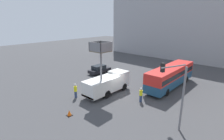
# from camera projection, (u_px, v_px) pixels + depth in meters

# --- Properties ---
(ground_plane) EXTENTS (120.00, 120.00, 0.00)m
(ground_plane) POSITION_uv_depth(u_px,v_px,m) (118.00, 94.00, 23.20)
(ground_plane) COLOR #424244
(building_backdrop_far) EXTENTS (44.00, 10.00, 16.78)m
(building_backdrop_far) POSITION_uv_depth(u_px,v_px,m) (197.00, 24.00, 41.44)
(building_backdrop_far) COLOR #9E9EA3
(building_backdrop_far) RESTS_ON ground_plane
(utility_truck) EXTENTS (2.26, 6.82, 6.94)m
(utility_truck) POSITION_uv_depth(u_px,v_px,m) (107.00, 82.00, 22.95)
(utility_truck) COLOR silver
(utility_truck) RESTS_ON ground_plane
(city_bus) EXTENTS (2.49, 10.87, 3.03)m
(city_bus) POSITION_uv_depth(u_px,v_px,m) (171.00, 75.00, 25.13)
(city_bus) COLOR navy
(city_bus) RESTS_ON ground_plane
(traffic_light_pole) EXTENTS (2.83, 2.58, 5.84)m
(traffic_light_pole) POSITION_uv_depth(u_px,v_px,m) (175.00, 85.00, 15.39)
(traffic_light_pole) COLOR slate
(traffic_light_pole) RESTS_ON ground_plane
(road_worker_near_truck) EXTENTS (0.38, 0.38, 1.86)m
(road_worker_near_truck) POSITION_uv_depth(u_px,v_px,m) (76.00, 91.00, 21.80)
(road_worker_near_truck) COLOR navy
(road_worker_near_truck) RESTS_ON ground_plane
(road_worker_directing) EXTENTS (0.38, 0.38, 1.79)m
(road_worker_directing) POSITION_uv_depth(u_px,v_px,m) (141.00, 95.00, 20.71)
(road_worker_directing) COLOR navy
(road_worker_directing) RESTS_ON ground_plane
(traffic_cone_near_truck) EXTENTS (0.54, 0.54, 0.61)m
(traffic_cone_near_truck) POSITION_uv_depth(u_px,v_px,m) (69.00, 113.00, 17.84)
(traffic_cone_near_truck) COLOR black
(traffic_cone_near_truck) RESTS_ON ground_plane
(parked_car_curbside) EXTENTS (1.75, 4.28, 1.52)m
(parked_car_curbside) POSITION_uv_depth(u_px,v_px,m) (99.00, 69.00, 31.80)
(parked_car_curbside) COLOR black
(parked_car_curbside) RESTS_ON ground_plane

